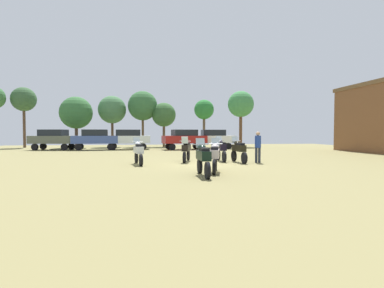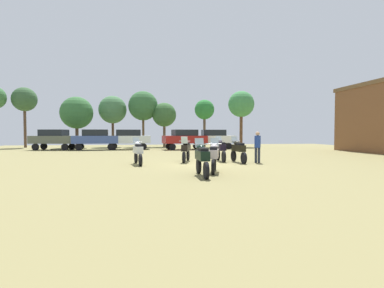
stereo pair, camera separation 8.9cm
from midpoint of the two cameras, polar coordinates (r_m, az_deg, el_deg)
name	(u,v)px [view 1 (the left image)]	position (r m, az deg, el deg)	size (l,w,h in m)	color
ground_plane	(203,163)	(16.21, 1.95, -3.81)	(44.00, 52.00, 0.02)	olive
motorcycle_1	(221,149)	(17.45, 5.51, -0.96)	(0.62, 2.10, 1.49)	black
motorcycle_3	(215,156)	(12.50, 4.27, -2.28)	(0.77, 2.04, 1.46)	black
motorcycle_4	(138,151)	(15.82, -10.54, -1.37)	(0.71, 2.15, 1.45)	black
motorcycle_5	(239,150)	(16.80, 8.91, -1.11)	(0.62, 2.19, 1.47)	black
motorcycle_6	(203,158)	(11.41, 1.96, -2.66)	(0.62, 2.17, 1.47)	black
motorcycle_7	(186,149)	(17.07, -1.25, -1.03)	(0.81, 2.24, 1.47)	black
car_1	(184,138)	(29.44, -1.57, 1.19)	(4.56, 2.58, 2.00)	black
car_2	(53,138)	(31.74, -25.41, 1.05)	(4.57, 2.63, 2.00)	black
car_3	(95,138)	(30.30, -18.39, 1.11)	(4.46, 2.23, 2.00)	black
car_4	(213,138)	(30.79, 4.05, 1.23)	(4.32, 1.86, 2.00)	black
car_5	(128,138)	(30.26, -12.38, 1.17)	(4.41, 2.09, 2.00)	black
person_1	(258,145)	(16.84, 12.54, -0.11)	(0.43, 0.43, 1.75)	#2A3140
tree_1	(76,113)	(35.57, -21.67, 5.64)	(3.59, 3.59, 5.73)	#4D382C
tree_2	(204,110)	(35.42, 2.28, 6.60)	(2.36, 2.36, 5.65)	brown
tree_3	(241,105)	(36.11, 9.39, 7.57)	(3.13, 3.13, 6.71)	brown
tree_4	(164,115)	(35.43, -5.57, 5.64)	(2.86, 2.86, 5.28)	brown
tree_5	(112,110)	(36.26, -15.33, 6.41)	(3.27, 3.27, 6.06)	brown
tree_6	(24,100)	(38.44, -29.96, 7.45)	(2.69, 2.69, 6.81)	brown
tree_7	(143,106)	(35.78, -9.64, 7.30)	(3.50, 3.50, 6.65)	brown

